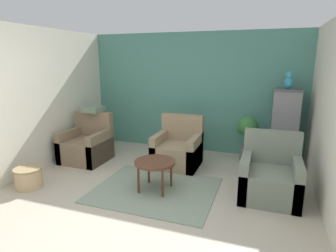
# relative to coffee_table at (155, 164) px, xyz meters

# --- Properties ---
(ground_plane) EXTENTS (20.00, 20.00, 0.00)m
(ground_plane) POSITION_rel_coffee_table_xyz_m (-0.00, -0.95, -0.40)
(ground_plane) COLOR #B2A893
(ground_plane) RESTS_ON ground
(wall_back_accent) EXTENTS (4.53, 0.06, 2.42)m
(wall_back_accent) POSITION_rel_coffee_table_xyz_m (-0.00, 2.11, 0.81)
(wall_back_accent) COLOR #4C897A
(wall_back_accent) RESTS_ON ground_plane
(wall_left) EXTENTS (0.06, 3.03, 2.42)m
(wall_left) POSITION_rel_coffee_table_xyz_m (-2.24, 0.57, 0.81)
(wall_left) COLOR beige
(wall_left) RESTS_ON ground_plane
(wall_right) EXTENTS (0.06, 3.03, 2.42)m
(wall_right) POSITION_rel_coffee_table_xyz_m (2.23, 0.57, 0.81)
(wall_right) COLOR beige
(wall_right) RESTS_ON ground_plane
(area_rug) EXTENTS (1.75, 1.46, 0.01)m
(area_rug) POSITION_rel_coffee_table_xyz_m (0.00, 0.00, -0.40)
(area_rug) COLOR gray
(area_rug) RESTS_ON ground_plane
(coffee_table) EXTENTS (0.59, 0.59, 0.45)m
(coffee_table) POSITION_rel_coffee_table_xyz_m (0.00, 0.00, 0.00)
(coffee_table) COLOR #512D1E
(coffee_table) RESTS_ON ground_plane
(armchair_left) EXTENTS (0.78, 0.76, 0.90)m
(armchair_left) POSITION_rel_coffee_table_xyz_m (-1.70, 0.74, -0.12)
(armchair_left) COLOR #7A664C
(armchair_left) RESTS_ON ground_plane
(armchair_right) EXTENTS (0.78, 0.76, 0.90)m
(armchair_right) POSITION_rel_coffee_table_xyz_m (1.58, 0.34, -0.12)
(armchair_right) COLOR slate
(armchair_right) RESTS_ON ground_plane
(armchair_middle) EXTENTS (0.78, 0.76, 0.90)m
(armchair_middle) POSITION_rel_coffee_table_xyz_m (0.01, 1.07, -0.12)
(armchair_middle) COLOR #8E7A5B
(armchair_middle) RESTS_ON ground_plane
(birdcage) EXTENTS (0.55, 0.55, 1.39)m
(birdcage) POSITION_rel_coffee_table_xyz_m (1.78, 1.69, 0.27)
(birdcage) COLOR #555559
(birdcage) RESTS_ON ground_plane
(parrot) EXTENTS (0.14, 0.25, 0.30)m
(parrot) POSITION_rel_coffee_table_xyz_m (1.78, 1.69, 1.12)
(parrot) COLOR teal
(parrot) RESTS_ON birdcage
(potted_plant) EXTENTS (0.40, 0.36, 0.86)m
(potted_plant) POSITION_rel_coffee_table_xyz_m (1.15, 1.76, 0.16)
(potted_plant) COLOR #66605B
(potted_plant) RESTS_ON ground_plane
(wicker_basket) EXTENTS (0.40, 0.40, 0.31)m
(wicker_basket) POSITION_rel_coffee_table_xyz_m (-1.83, -0.55, -0.24)
(wicker_basket) COLOR tan
(wicker_basket) RESTS_ON ground_plane
(throw_pillow) EXTENTS (0.34, 0.34, 0.10)m
(throw_pillow) POSITION_rel_coffee_table_xyz_m (-1.70, 1.01, 0.54)
(throw_pillow) COLOR slate
(throw_pillow) RESTS_ON armchair_left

